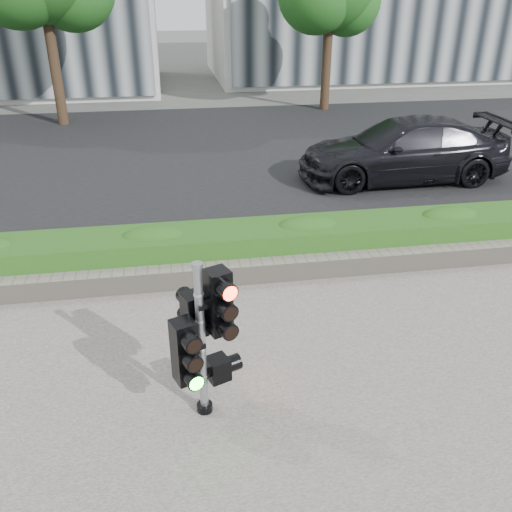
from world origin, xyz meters
name	(u,v)px	position (x,y,z in m)	size (l,w,h in m)	color
ground	(245,350)	(0.00, 0.00, 0.00)	(120.00, 120.00, 0.00)	#51514C
sidewalk	(283,503)	(0.00, -2.50, 0.01)	(16.00, 11.00, 0.03)	#9E9389
road	(197,152)	(0.00, 10.00, 0.01)	(60.00, 13.00, 0.02)	black
curb	(221,248)	(0.00, 3.15, 0.06)	(60.00, 0.25, 0.12)	gray
stone_wall	(228,273)	(0.00, 1.90, 0.20)	(12.00, 0.32, 0.34)	gray
hedge	(224,247)	(0.00, 2.55, 0.37)	(12.00, 1.00, 0.68)	#4B912C
traffic_signal	(202,332)	(-0.62, -1.07, 1.10)	(0.71, 0.62, 1.94)	black
car_dark	(403,150)	(5.00, 6.60, 0.78)	(2.14, 5.26, 1.53)	black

